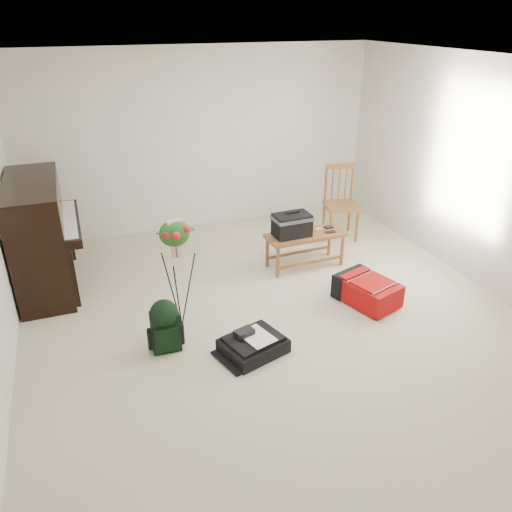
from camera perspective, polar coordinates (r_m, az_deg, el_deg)
name	(u,v)px	position (r m, az deg, el deg)	size (l,w,h in m)	color
floor	(276,319)	(5.24, 2.25, -7.18)	(5.00, 5.50, 0.01)	beige
ceiling	(281,63)	(4.39, 2.86, 21.20)	(5.00, 5.50, 0.01)	white
wall_back	(201,141)	(7.17, -6.25, 12.94)	(5.00, 0.04, 2.50)	beige
wall_right	(490,178)	(6.05, 25.13, 8.12)	(0.04, 5.50, 2.50)	beige
piano	(42,238)	(6.08, -23.31, 1.94)	(0.71, 1.50, 1.25)	black
bench	(296,228)	(6.04, 4.61, 3.24)	(0.99, 0.42, 0.75)	brown
dining_chair	(340,203)	(7.02, 9.60, 5.94)	(0.53, 0.53, 1.01)	brown
red_suitcase	(365,289)	(5.60, 12.34, -3.66)	(0.61, 0.77, 0.28)	#BD0E08
black_duffel	(253,344)	(4.73, -0.33, -10.05)	(0.66, 0.59, 0.23)	black
green_backpack	(165,323)	(4.72, -10.37, -7.58)	(0.27, 0.26, 0.53)	black
flower_stand	(178,275)	(4.88, -8.91, -2.22)	(0.43, 0.43, 1.20)	black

